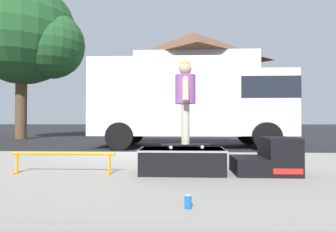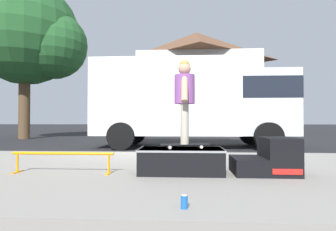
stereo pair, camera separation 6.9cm
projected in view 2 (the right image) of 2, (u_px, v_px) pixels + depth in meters
ground_plane at (132, 154)px, 7.81m from camera, size 140.00×140.00×0.00m
sidewalk_slab at (100, 171)px, 4.82m from camera, size 50.00×5.00×0.12m
skate_box at (181, 160)px, 4.34m from camera, size 1.32×0.74×0.39m
kicker_ramp at (269, 159)px, 4.26m from camera, size 0.95×0.73×0.56m
grind_rail at (63, 157)px, 4.32m from camera, size 1.64×0.28×0.33m
skateboard at (185, 145)px, 4.37m from camera, size 0.80×0.34×0.07m
skater_kid at (185, 94)px, 4.38m from camera, size 0.33×0.69×1.34m
soda_can at (184, 202)px, 2.57m from camera, size 0.07×0.07×0.13m
box_truck at (193, 100)px, 9.93m from camera, size 6.91×2.63×3.05m
street_tree_main at (31, 36)px, 14.51m from camera, size 6.04×5.49×8.37m
house_behind at (197, 82)px, 22.92m from camera, size 9.54×8.22×8.40m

